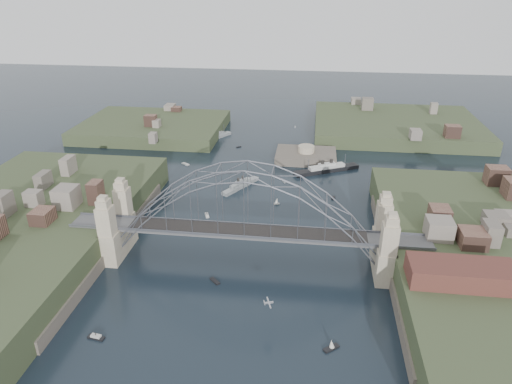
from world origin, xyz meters
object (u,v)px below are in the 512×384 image
object	(u,v)px
bridge	(246,216)
fort_island	(306,161)
ocean_liner	(327,169)
naval_cruiser_far	(216,137)
naval_cruiser_near	(241,185)
wharf_shed	(461,274)

from	to	relation	value
bridge	fort_island	xyz separation A→B (m)	(12.00, 70.00, -12.66)
bridge	ocean_liner	bearing A→B (deg)	71.76
fort_island	naval_cruiser_far	distance (m)	43.23
naval_cruiser_near	wharf_shed	bearing A→B (deg)	-47.16
naval_cruiser_near	naval_cruiser_far	size ratio (longest dim) A/B	1.05
bridge	naval_cruiser_near	distance (m)	44.48
bridge	naval_cruiser_far	xyz separation A→B (m)	(-26.24, 90.13, -11.48)
naval_cruiser_far	ocean_liner	size ratio (longest dim) A/B	0.64
fort_island	naval_cruiser_near	xyz separation A→B (m)	(-20.10, -27.82, 1.11)
bridge	fort_island	distance (m)	72.14
fort_island	ocean_liner	xyz separation A→B (m)	(7.54, -10.71, 1.26)
wharf_shed	ocean_liner	distance (m)	77.80
naval_cruiser_near	naval_cruiser_far	xyz separation A→B (m)	(-18.14, 47.95, 0.08)
naval_cruiser_near	ocean_liner	size ratio (longest dim) A/B	0.67
bridge	ocean_liner	xyz separation A→B (m)	(19.54, 59.29, -11.41)
wharf_shed	naval_cruiser_near	xyz separation A→B (m)	(-52.10, 56.18, -9.23)
fort_island	wharf_shed	distance (m)	90.48
fort_island	naval_cruiser_far	size ratio (longest dim) A/B	1.51
wharf_shed	naval_cruiser_far	size ratio (longest dim) A/B	1.37
ocean_liner	wharf_shed	bearing A→B (deg)	-71.54
bridge	fort_island	size ratio (longest dim) A/B	3.82
naval_cruiser_near	naval_cruiser_far	distance (m)	51.27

